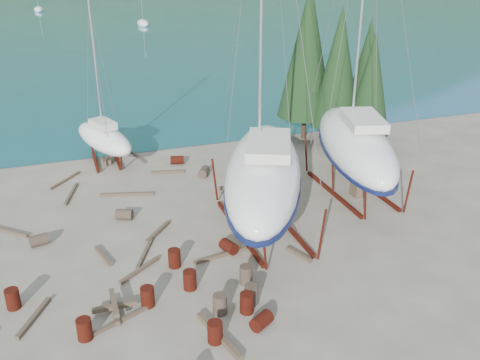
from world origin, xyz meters
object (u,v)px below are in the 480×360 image
object	(u,v)px
large_sailboat_far	(356,144)
worker	(236,196)
large_sailboat_near	(263,173)
small_sailboat_shore	(104,138)

from	to	relation	value
large_sailboat_far	worker	world-z (taller)	large_sailboat_far
large_sailboat_near	large_sailboat_far	distance (m)	7.22
large_sailboat_far	large_sailboat_near	bearing A→B (deg)	-143.46
large_sailboat_near	small_sailboat_shore	distance (m)	14.13
large_sailboat_far	small_sailboat_shore	size ratio (longest dim) A/B	1.78
small_sailboat_shore	worker	distance (m)	11.49
large_sailboat_far	worker	distance (m)	7.67
large_sailboat_near	small_sailboat_shore	bearing A→B (deg)	142.27
small_sailboat_shore	large_sailboat_far	bearing A→B (deg)	-56.57
large_sailboat_far	worker	bearing A→B (deg)	-165.22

